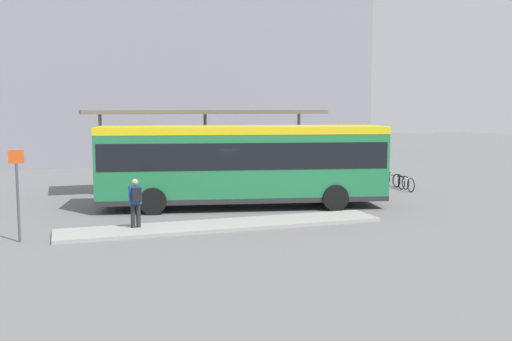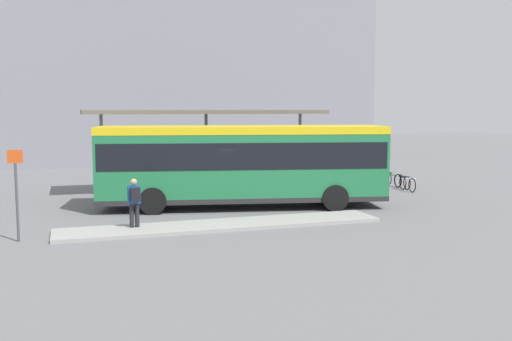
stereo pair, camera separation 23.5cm
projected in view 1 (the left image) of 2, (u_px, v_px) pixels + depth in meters
ground_plane at (243, 207)px, 23.41m from camera, size 120.00×120.00×0.00m
curb_island at (224, 225)px, 19.52m from camera, size 11.14×1.80×0.12m
city_bus at (243, 160)px, 23.21m from camera, size 11.81×4.93×3.33m
pedestrian_waiting at (136, 200)px, 18.71m from camera, size 0.41×0.44×1.62m
bicycle_white at (406, 183)px, 28.08m from camera, size 0.48×1.66×0.72m
bicycle_blue at (401, 181)px, 28.97m from camera, size 0.48×1.61×0.69m
bicycle_green at (391, 179)px, 29.77m from camera, size 0.48×1.65×0.71m
station_shelter at (205, 114)px, 27.67m from camera, size 11.65×3.22×3.97m
potted_planter_near_shelter at (220, 183)px, 25.43m from camera, size 0.85×0.85×1.39m
potted_planter_far_side at (327, 183)px, 26.83m from camera, size 0.74×0.74×1.09m
platform_sign at (18, 191)px, 17.12m from camera, size 0.44×0.08×2.80m
station_building at (179, 72)px, 45.43m from camera, size 29.03×10.04×13.92m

